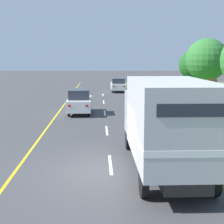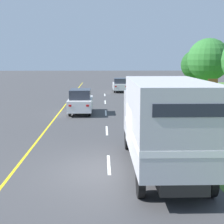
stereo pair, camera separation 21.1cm
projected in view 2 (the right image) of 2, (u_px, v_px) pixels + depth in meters
ground_plane at (109, 170)px, 13.34m from camera, size 200.00×200.00×0.00m
edge_line_yellow at (60, 112)px, 27.46m from camera, size 0.12×64.43×0.01m
centre_dash_near at (109, 164)px, 14.08m from camera, size 0.12×2.60×0.01m
centre_dash_mid_a at (107, 130)px, 20.60m from camera, size 0.12×2.60×0.01m
centre_dash_mid_b at (106, 113)px, 27.11m from camera, size 0.12×2.60×0.01m
centre_dash_far at (105, 102)px, 33.63m from camera, size 0.12×2.60×0.01m
centre_dash_farthest at (105, 95)px, 40.14m from camera, size 0.12×2.60×0.01m
horse_trailer_truck at (164, 121)px, 12.81m from camera, size 2.61×7.76×3.56m
lead_car_white at (81, 101)px, 26.67m from camera, size 1.80×4.23×1.91m
lead_car_white_ahead at (120, 85)px, 43.45m from camera, size 1.80×4.12×1.75m
highway_sign at (203, 96)px, 21.31m from camera, size 1.89×0.09×3.04m
roadside_tree_mid at (209, 60)px, 32.36m from camera, size 4.01×4.01×6.14m
roadside_tree_far at (196, 65)px, 41.06m from camera, size 3.54×3.54×5.22m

